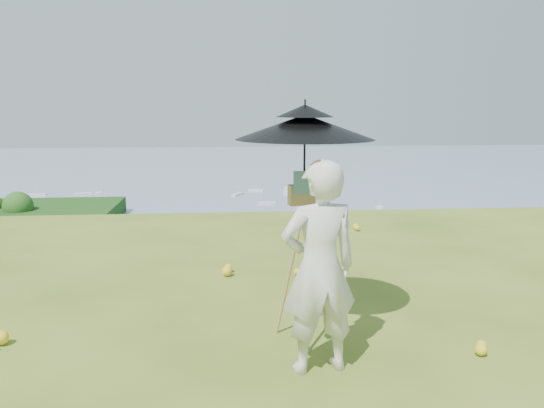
{
  "coord_description": "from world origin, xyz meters",
  "views": [
    {
      "loc": [
        0.18,
        -3.82,
        2.2
      ],
      "look_at": [
        0.78,
        3.28,
        0.86
      ],
      "focal_mm": 35.0,
      "sensor_mm": 36.0,
      "label": 1
    }
  ],
  "objects": [
    {
      "name": "ground",
      "position": [
        0.0,
        0.0,
        0.0
      ],
      "size": [
        14.0,
        14.0,
        0.0
      ],
      "primitive_type": "plane",
      "color": "#4E631C",
      "rests_on": "ground"
    },
    {
      "name": "shoreline_tier",
      "position": [
        0.0,
        75.0,
        -36.0
      ],
      "size": [
        170.0,
        28.0,
        8.0
      ],
      "primitive_type": "cube",
      "color": "slate",
      "rests_on": "bay_water"
    },
    {
      "name": "bay_water",
      "position": [
        0.0,
        240.0,
        -34.0
      ],
      "size": [
        700.0,
        700.0,
        0.0
      ],
      "primitive_type": "plane",
      "color": "gray",
      "rests_on": "ground"
    },
    {
      "name": "slope_trees",
      "position": [
        0.0,
        35.0,
        -15.0
      ],
      "size": [
        110.0,
        50.0,
        6.0
      ],
      "primitive_type": null,
      "color": "#1E4514",
      "rests_on": "forest_slope"
    },
    {
      "name": "harbor_town",
      "position": [
        0.0,
        75.0,
        -29.5
      ],
      "size": [
        110.0,
        22.0,
        5.0
      ],
      "primitive_type": null,
      "color": "silver",
      "rests_on": "shoreline_tier"
    },
    {
      "name": "moored_boats",
      "position": [
        -12.5,
        161.0,
        -33.65
      ],
      "size": [
        140.0,
        140.0,
        0.7
      ],
      "primitive_type": null,
      "color": "silver",
      "rests_on": "bay_water"
    },
    {
      "name": "wildflowers",
      "position": [
        0.0,
        0.25,
        0.06
      ],
      "size": [
        10.0,
        10.5,
        0.12
      ],
      "primitive_type": null,
      "color": "yellow",
      "rests_on": "ground"
    },
    {
      "name": "painter",
      "position": [
        0.91,
        0.28,
        0.89
      ],
      "size": [
        0.72,
        0.54,
        1.78
      ],
      "primitive_type": "imported",
      "rotation": [
        0.0,
        0.0,
        3.33
      ],
      "color": "beige",
      "rests_on": "ground"
    },
    {
      "name": "field_easel",
      "position": [
        0.88,
        0.89,
        0.81
      ],
      "size": [
        0.72,
        0.72,
        1.62
      ],
      "primitive_type": null,
      "rotation": [
        0.0,
        0.0,
        0.2
      ],
      "color": "#93613D",
      "rests_on": "ground"
    },
    {
      "name": "sun_umbrella",
      "position": [
        0.87,
        0.92,
        1.79
      ],
      "size": [
        1.55,
        1.55,
        0.91
      ],
      "primitive_type": null,
      "rotation": [
        0.0,
        0.0,
        0.28
      ],
      "color": "black",
      "rests_on": "field_easel"
    },
    {
      "name": "painter_cap",
      "position": [
        0.91,
        0.28,
        1.73
      ],
      "size": [
        0.22,
        0.25,
        0.1
      ],
      "primitive_type": null,
      "rotation": [
        0.0,
        0.0,
        0.13
      ],
      "color": "#D77680",
      "rests_on": "painter"
    }
  ]
}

